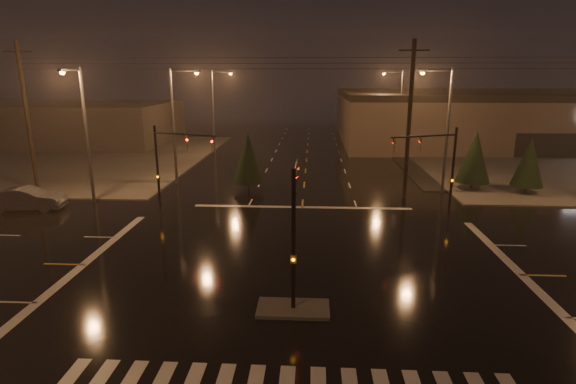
# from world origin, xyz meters

# --- Properties ---
(ground) EXTENTS (140.00, 140.00, 0.00)m
(ground) POSITION_xyz_m (0.00, 0.00, 0.00)
(ground) COLOR black
(ground) RESTS_ON ground
(sidewalk_ne) EXTENTS (36.00, 36.00, 0.12)m
(sidewalk_ne) POSITION_xyz_m (30.00, 30.00, 0.06)
(sidewalk_ne) COLOR #413F3A
(sidewalk_ne) RESTS_ON ground
(sidewalk_nw) EXTENTS (36.00, 36.00, 0.12)m
(sidewalk_nw) POSITION_xyz_m (-30.00, 30.00, 0.06)
(sidewalk_nw) COLOR #413F3A
(sidewalk_nw) RESTS_ON ground
(median_island) EXTENTS (3.00, 1.60, 0.15)m
(median_island) POSITION_xyz_m (0.00, -4.00, 0.07)
(median_island) COLOR #413F3A
(median_island) RESTS_ON ground
(stop_bar_far) EXTENTS (16.00, 0.50, 0.01)m
(stop_bar_far) POSITION_xyz_m (0.00, 11.00, 0.01)
(stop_bar_far) COLOR beige
(stop_bar_far) RESTS_ON ground
(retail_building) EXTENTS (60.20, 28.30, 7.20)m
(retail_building) POSITION_xyz_m (35.00, 45.99, 3.84)
(retail_building) COLOR brown
(retail_building) RESTS_ON ground
(commercial_block) EXTENTS (30.00, 18.00, 5.60)m
(commercial_block) POSITION_xyz_m (-35.00, 42.00, 2.80)
(commercial_block) COLOR #3E3937
(commercial_block) RESTS_ON ground
(signal_mast_median) EXTENTS (0.25, 4.59, 6.00)m
(signal_mast_median) POSITION_xyz_m (0.00, -3.07, 3.75)
(signal_mast_median) COLOR black
(signal_mast_median) RESTS_ON ground
(signal_mast_ne) EXTENTS (4.84, 1.86, 6.00)m
(signal_mast_ne) POSITION_xyz_m (9.50, 10.14, 3.79)
(signal_mast_ne) COLOR black
(signal_mast_ne) RESTS_ON ground
(signal_mast_nw) EXTENTS (4.84, 1.86, 6.00)m
(signal_mast_nw) POSITION_xyz_m (-9.50, 10.14, 3.79)
(signal_mast_nw) COLOR black
(signal_mast_nw) RESTS_ON ground
(streetlight_1) EXTENTS (2.77, 0.32, 10.00)m
(streetlight_1) POSITION_xyz_m (-11.18, 18.00, 5.80)
(streetlight_1) COLOR #38383A
(streetlight_1) RESTS_ON ground
(streetlight_2) EXTENTS (2.77, 0.32, 10.00)m
(streetlight_2) POSITION_xyz_m (-11.18, 34.00, 5.80)
(streetlight_2) COLOR #38383A
(streetlight_2) RESTS_ON ground
(streetlight_3) EXTENTS (2.77, 0.32, 10.00)m
(streetlight_3) POSITION_xyz_m (11.18, 16.00, 5.80)
(streetlight_3) COLOR #38383A
(streetlight_3) RESTS_ON ground
(streetlight_4) EXTENTS (2.77, 0.32, 10.00)m
(streetlight_4) POSITION_xyz_m (11.18, 36.00, 5.80)
(streetlight_4) COLOR #38383A
(streetlight_4) RESTS_ON ground
(streetlight_5) EXTENTS (0.32, 2.77, 10.00)m
(streetlight_5) POSITION_xyz_m (-16.00, 11.18, 5.80)
(streetlight_5) COLOR #38383A
(streetlight_5) RESTS_ON ground
(utility_pole_0) EXTENTS (2.20, 0.32, 12.00)m
(utility_pole_0) POSITION_xyz_m (-22.00, 14.00, 6.13)
(utility_pole_0) COLOR black
(utility_pole_0) RESTS_ON ground
(utility_pole_1) EXTENTS (2.20, 0.32, 12.00)m
(utility_pole_1) POSITION_xyz_m (8.00, 14.00, 6.13)
(utility_pole_1) COLOR black
(utility_pole_1) RESTS_ON ground
(conifer_0) EXTENTS (2.77, 2.77, 5.03)m
(conifer_0) POSITION_xyz_m (14.21, 17.00, 2.86)
(conifer_0) COLOR black
(conifer_0) RESTS_ON ground
(conifer_1) EXTENTS (2.49, 2.49, 4.60)m
(conifer_1) POSITION_xyz_m (18.16, 15.84, 2.65)
(conifer_1) COLOR black
(conifer_1) RESTS_ON ground
(conifer_3) EXTENTS (2.65, 2.65, 4.84)m
(conifer_3) POSITION_xyz_m (-4.64, 15.79, 2.77)
(conifer_3) COLOR black
(conifer_3) RESTS_ON ground
(car_crossing) EXTENTS (5.36, 2.61, 1.69)m
(car_crossing) POSITION_xyz_m (-19.77, 9.15, 0.85)
(car_crossing) COLOR #505257
(car_crossing) RESTS_ON ground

